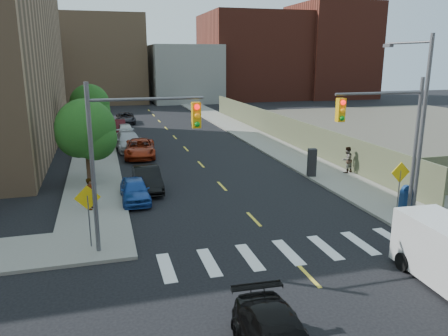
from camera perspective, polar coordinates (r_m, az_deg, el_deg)
ground at (r=15.54m, az=14.27°, el=-16.73°), size 160.00×160.00×0.00m
sidewalk_nw at (r=53.48m, az=-16.40°, el=5.29°), size 3.50×73.00×0.15m
sidewalk_ne at (r=55.47m, az=-0.12°, el=6.18°), size 3.50×73.00×0.15m
fence_north at (r=43.27m, az=7.10°, el=5.34°), size 0.12×44.00×2.50m
gravel_lot at (r=54.79m, az=24.33°, el=4.76°), size 36.00×42.00×0.06m
bg_bldg_west at (r=82.79m, az=-26.72°, el=11.49°), size 14.00×18.00×12.00m
bg_bldg_midwest at (r=83.41m, az=-15.46°, el=13.51°), size 14.00×16.00×15.00m
bg_bldg_center at (r=82.82m, az=-5.39°, el=12.21°), size 12.00×16.00×10.00m
bg_bldg_east at (r=88.30m, az=3.57°, el=14.32°), size 18.00×18.00×16.00m
bg_bldg_fareast at (r=93.03m, az=13.67°, el=14.57°), size 14.00×16.00×18.00m
smokestack at (r=95.22m, az=16.06°, el=17.43°), size 1.80×1.80×28.00m
signal_nw at (r=17.75m, az=-12.11°, el=3.03°), size 4.59×0.30×7.00m
signal_ne at (r=21.98m, az=20.86°, el=4.54°), size 4.59×0.30×7.00m
streetlight_ne at (r=23.95m, az=24.04°, el=6.65°), size 0.25×3.70×9.00m
warn_sign_nw at (r=18.86m, az=-17.33°, el=-4.62°), size 1.06×0.06×2.83m
warn_sign_ne at (r=23.61m, az=21.99°, el=-1.25°), size 1.06×0.06×2.83m
warn_sign_midwest at (r=31.96m, az=-16.87°, el=3.03°), size 1.06×0.06×2.83m
tree_west_near at (r=27.81m, az=-17.60°, el=4.48°), size 3.66×3.64×5.52m
tree_west_far at (r=42.68m, az=-17.12°, el=7.72°), size 3.66×3.64×5.52m
parked_car_blue at (r=24.99m, az=-11.57°, el=-2.84°), size 1.57×3.88×1.32m
parked_car_black at (r=26.89m, az=-10.00°, el=-1.41°), size 1.56×4.37×1.44m
parked_car_red at (r=36.07m, az=-10.93°, el=2.55°), size 2.85×5.38×1.44m
parked_car_silver at (r=39.03m, az=-12.38°, el=3.43°), size 2.62×5.49×1.55m
parked_car_white at (r=45.57m, az=-12.75°, el=4.82°), size 1.66×4.01×1.36m
parked_car_maroon at (r=47.14m, az=-13.75°, el=5.18°), size 1.74×4.72×1.54m
parked_car_grey at (r=55.18m, az=-12.74°, el=6.40°), size 2.20×4.74×1.32m
mailbox at (r=24.59m, az=22.68°, el=-3.63°), size 0.58×0.47×1.34m
payphone at (r=29.69m, az=11.41°, el=0.72°), size 0.64×0.57×1.85m
pedestrian_west at (r=23.79m, az=-17.01°, el=-3.23°), size 0.56×0.70×1.68m
pedestrian_east at (r=31.11m, az=15.77°, el=1.04°), size 1.06×0.94×1.81m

